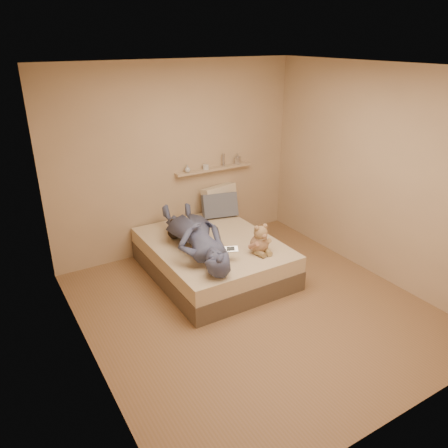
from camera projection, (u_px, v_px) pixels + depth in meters
room at (257, 201)px, 4.49m from camera, size 3.80×3.80×3.80m
bed at (213, 257)px, 5.64m from camera, size 1.50×1.90×0.45m
game_console at (231, 249)px, 5.03m from camera, size 0.18×0.13×0.06m
teddy_bear at (260, 241)px, 5.22m from camera, size 0.31×0.29×0.37m
dark_plush at (175, 230)px, 5.60m from camera, size 0.19×0.19×0.29m
pillow_cream at (220, 199)px, 6.41m from camera, size 0.58×0.32×0.42m
pillow_grey at (220, 205)px, 6.27m from camera, size 0.54×0.35×0.37m
person at (195, 235)px, 5.26m from camera, size 0.86×1.75×0.40m
wall_shelf at (214, 169)px, 6.27m from camera, size 1.20×0.12×0.03m
shelf_bottles at (215, 164)px, 6.25m from camera, size 0.93×0.10×0.19m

